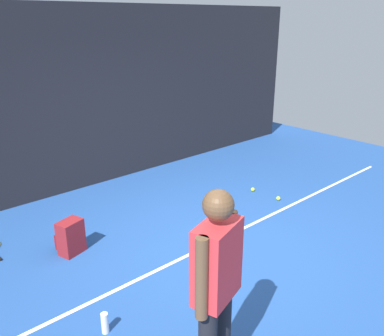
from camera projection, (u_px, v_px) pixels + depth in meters
name	position (u px, v px, depth m)	size (l,w,h in m)	color
ground_plane	(213.00, 250.00, 5.20)	(12.00, 12.00, 0.00)	#234C93
back_fence	(87.00, 99.00, 6.78)	(10.00, 0.10, 2.99)	black
court_line	(206.00, 246.00, 5.29)	(9.00, 0.05, 0.00)	white
tennis_player	(216.00, 283.00, 2.97)	(0.51, 0.33, 1.70)	black
backpack	(70.00, 237.00, 5.08)	(0.34, 0.34, 0.44)	maroon
tennis_ball_near_player	(236.00, 285.00, 4.46)	(0.07, 0.07, 0.07)	#CCE033
tennis_ball_by_fence	(206.00, 239.00, 5.39)	(0.07, 0.07, 0.07)	#CCE033
tennis_ball_mid_court	(278.00, 198.00, 6.60)	(0.07, 0.07, 0.07)	#CCE033
tennis_ball_far_left	(253.00, 189.00, 6.94)	(0.07, 0.07, 0.07)	#CCE033
water_bottle	(105.00, 323.00, 3.81)	(0.07, 0.07, 0.21)	white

